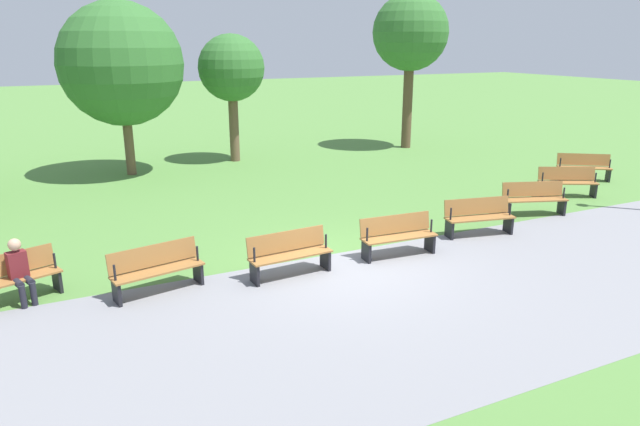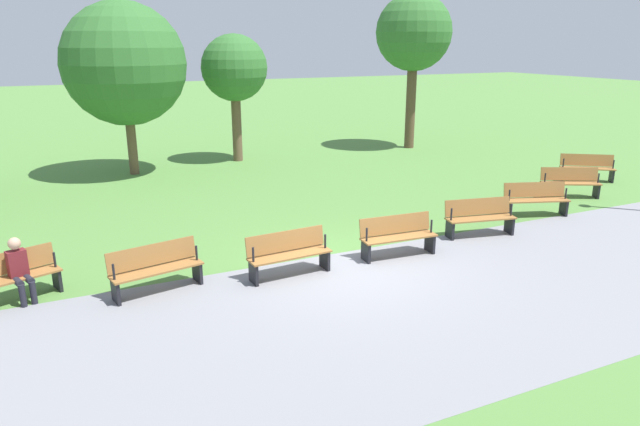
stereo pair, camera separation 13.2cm
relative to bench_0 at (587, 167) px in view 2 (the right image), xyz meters
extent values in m
plane|color=#54843D|center=(10.93, 3.41, -0.47)|extent=(120.00, 120.00, 0.00)
cube|color=gray|center=(10.93, 5.52, -0.47)|extent=(37.71, 5.78, 0.01)
cube|color=#996633|center=(0.04, 0.06, -0.02)|extent=(1.66, 1.33, 0.04)
cube|color=#996633|center=(-0.07, -0.11, 0.22)|extent=(1.47, 1.05, 0.40)
cube|color=black|center=(-0.62, 0.50, -0.26)|extent=(0.26, 0.34, 0.43)
cylinder|color=black|center=(-0.61, 0.52, 0.14)|extent=(0.06, 0.06, 0.30)
cube|color=black|center=(0.70, -0.39, -0.26)|extent=(0.26, 0.34, 0.43)
cylinder|color=black|center=(0.71, -0.37, 0.14)|extent=(0.06, 0.06, 0.30)
cube|color=#996633|center=(2.25, 1.36, -0.02)|extent=(1.73, 1.16, 0.04)
cube|color=#996633|center=(2.16, 1.18, 0.22)|extent=(1.58, 0.86, 0.40)
cube|color=black|center=(1.54, 1.71, -0.26)|extent=(0.22, 0.36, 0.43)
cylinder|color=black|center=(1.55, 1.73, 0.14)|extent=(0.06, 0.06, 0.30)
cube|color=black|center=(2.97, 1.00, -0.26)|extent=(0.22, 0.36, 0.43)
cylinder|color=black|center=(2.97, 1.02, 0.14)|extent=(0.06, 0.06, 0.30)
cube|color=#996633|center=(4.62, 2.35, -0.02)|extent=(1.76, 0.97, 0.04)
cube|color=#996633|center=(4.56, 2.16, 0.22)|extent=(1.65, 0.66, 0.40)
cube|color=black|center=(3.87, 2.61, -0.26)|extent=(0.18, 0.37, 0.43)
cylinder|color=black|center=(3.88, 2.63, 0.14)|extent=(0.06, 0.06, 0.30)
cube|color=black|center=(5.37, 2.09, -0.26)|extent=(0.18, 0.37, 0.43)
cylinder|color=black|center=(5.38, 2.11, 0.14)|extent=(0.06, 0.06, 0.30)
cube|color=#996633|center=(7.10, 3.02, -0.02)|extent=(1.76, 0.77, 0.04)
cube|color=#996633|center=(7.06, 2.83, 0.22)|extent=(1.70, 0.44, 0.40)
cube|color=black|center=(6.32, 3.18, -0.26)|extent=(0.13, 0.38, 0.43)
cylinder|color=black|center=(6.33, 3.20, 0.14)|extent=(0.05, 0.05, 0.30)
cube|color=black|center=(7.88, 2.87, -0.26)|extent=(0.13, 0.38, 0.43)
cylinder|color=black|center=(7.89, 2.89, 0.14)|extent=(0.05, 0.05, 0.30)
cube|color=#996633|center=(9.65, 3.36, -0.02)|extent=(1.74, 0.55, 0.04)
cube|color=#996633|center=(9.63, 3.16, 0.22)|extent=(1.71, 0.22, 0.40)
cube|color=black|center=(8.85, 3.42, -0.26)|extent=(0.08, 0.38, 0.43)
cylinder|color=black|center=(8.86, 3.44, 0.14)|extent=(0.05, 0.05, 0.30)
cube|color=black|center=(10.44, 3.31, -0.26)|extent=(0.08, 0.38, 0.43)
cylinder|color=black|center=(10.44, 3.33, 0.14)|extent=(0.05, 0.05, 0.30)
cube|color=#996633|center=(12.22, 3.36, -0.02)|extent=(1.74, 0.55, 0.04)
cube|color=#996633|center=(12.23, 3.16, 0.22)|extent=(1.71, 0.22, 0.40)
cube|color=black|center=(11.42, 3.31, -0.26)|extent=(0.08, 0.38, 0.43)
cylinder|color=black|center=(11.42, 3.33, 0.14)|extent=(0.05, 0.05, 0.30)
cube|color=black|center=(13.01, 3.42, -0.26)|extent=(0.08, 0.38, 0.43)
cylinder|color=black|center=(13.01, 3.44, 0.14)|extent=(0.05, 0.05, 0.30)
cube|color=#996633|center=(14.76, 3.02, -0.02)|extent=(1.76, 0.77, 0.04)
cube|color=#996633|center=(14.80, 2.83, 0.22)|extent=(1.70, 0.44, 0.40)
cube|color=black|center=(13.98, 2.87, -0.26)|extent=(0.13, 0.38, 0.43)
cylinder|color=black|center=(13.98, 2.89, 0.14)|extent=(0.05, 0.05, 0.30)
cube|color=black|center=(15.54, 3.18, -0.26)|extent=(0.13, 0.38, 0.43)
cylinder|color=black|center=(15.54, 3.20, 0.14)|extent=(0.05, 0.05, 0.30)
cube|color=#996633|center=(17.24, 2.35, -0.02)|extent=(1.76, 0.97, 0.04)
cube|color=#996633|center=(17.31, 2.16, 0.22)|extent=(1.65, 0.66, 0.40)
cube|color=black|center=(16.49, 2.09, -0.26)|extent=(0.18, 0.37, 0.43)
cylinder|color=black|center=(16.48, 2.11, 0.14)|extent=(0.06, 0.06, 0.30)
cube|color=maroon|center=(17.09, 2.28, 0.23)|extent=(0.37, 0.29, 0.50)
sphere|color=tan|center=(17.09, 2.30, 0.62)|extent=(0.22, 0.22, 0.22)
cylinder|color=#23232D|center=(16.95, 2.42, -0.04)|extent=(0.24, 0.38, 0.13)
cylinder|color=#23232D|center=(16.89, 2.59, -0.26)|extent=(0.14, 0.14, 0.43)
cylinder|color=#23232D|center=(17.12, 2.48, -0.04)|extent=(0.24, 0.38, 0.13)
cylinder|color=#23232D|center=(17.06, 2.65, -0.26)|extent=(0.14, 0.14, 0.43)
cylinder|color=brown|center=(1.91, -7.90, 1.47)|extent=(0.42, 0.42, 3.88)
sphere|color=#336B2D|center=(1.91, -7.90, 4.46)|extent=(3.22, 3.22, 3.22)
cylinder|color=brown|center=(9.70, -8.33, 0.92)|extent=(0.37, 0.37, 2.77)
sphere|color=#336B2D|center=(9.70, -8.33, 3.12)|extent=(2.52, 2.52, 2.52)
cylinder|color=brown|center=(13.78, -7.61, 0.76)|extent=(0.33, 0.33, 2.47)
sphere|color=#336B2D|center=(13.78, -7.61, 3.35)|extent=(4.16, 4.16, 4.16)
camera|label=1|loc=(16.29, 13.20, 4.07)|focal=31.90mm
camera|label=2|loc=(16.17, 13.25, 4.07)|focal=31.90mm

